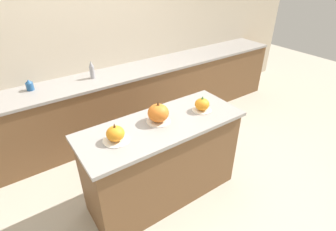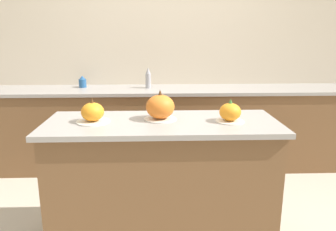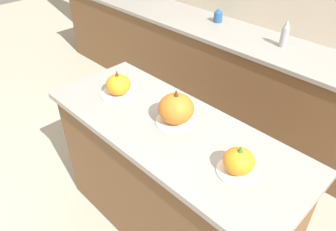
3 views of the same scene
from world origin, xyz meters
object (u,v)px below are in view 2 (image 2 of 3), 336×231
object	(u,v)px
pumpkin_cake_left	(93,113)
pumpkin_cake_right	(230,113)
pumpkin_cake_center	(160,107)
bottle_short	(83,82)
bottle_tall	(148,78)

from	to	relation	value
pumpkin_cake_left	pumpkin_cake_right	size ratio (longest dim) A/B	1.17
pumpkin_cake_left	pumpkin_cake_center	distance (m)	0.46
pumpkin_cake_right	bottle_short	size ratio (longest dim) A/B	1.50
bottle_tall	pumpkin_cake_left	bearing A→B (deg)	-103.63
pumpkin_cake_center	bottle_tall	bearing A→B (deg)	94.67
pumpkin_cake_left	pumpkin_cake_center	world-z (taller)	pumpkin_cake_center
pumpkin_cake_center	pumpkin_cake_right	world-z (taller)	pumpkin_cake_center
pumpkin_cake_center	bottle_tall	size ratio (longest dim) A/B	1.01
bottle_short	pumpkin_cake_right	bearing A→B (deg)	-49.11
bottle_tall	bottle_short	distance (m)	0.74
pumpkin_cake_right	bottle_short	distance (m)	2.03
pumpkin_cake_center	bottle_short	world-z (taller)	pumpkin_cake_center
pumpkin_cake_right	bottle_short	xyz separation A→B (m)	(-1.33, 1.53, -0.01)
pumpkin_cake_right	pumpkin_cake_left	bearing A→B (deg)	178.20
pumpkin_cake_right	bottle_tall	bearing A→B (deg)	111.96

